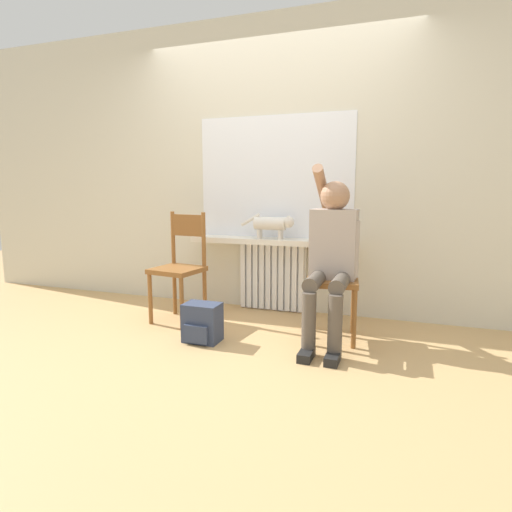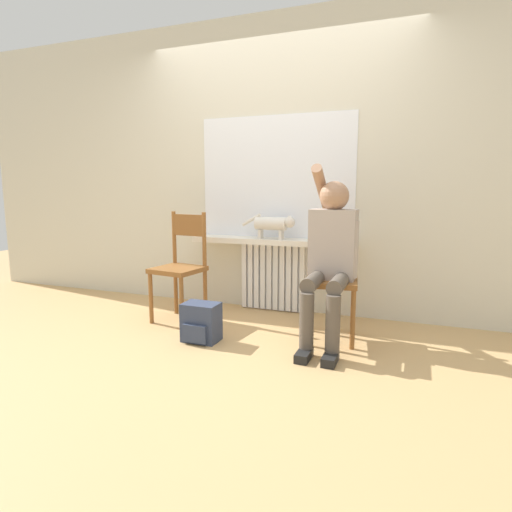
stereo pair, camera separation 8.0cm
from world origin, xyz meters
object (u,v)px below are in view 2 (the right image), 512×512
(chair_left, at_px, (181,265))
(cat, at_px, (274,224))
(backpack, at_px, (201,323))
(chair_right, at_px, (332,276))
(person, at_px, (331,252))

(chair_left, xyz_separation_m, cat, (0.70, 0.47, 0.35))
(backpack, bearing_deg, cat, 72.25)
(cat, bearing_deg, chair_left, -146.27)
(chair_right, relative_size, person, 0.71)
(chair_left, height_order, person, person)
(chair_left, relative_size, cat, 1.86)
(chair_right, height_order, cat, chair_right)
(chair_right, height_order, person, person)
(chair_left, xyz_separation_m, person, (1.33, -0.11, 0.20))
(chair_left, distance_m, person, 1.35)
(chair_right, xyz_separation_m, cat, (-0.62, 0.47, 0.35))
(chair_right, distance_m, backpack, 1.06)
(chair_left, distance_m, chair_right, 1.32)
(chair_left, height_order, backpack, chair_left)
(cat, height_order, backpack, cat)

